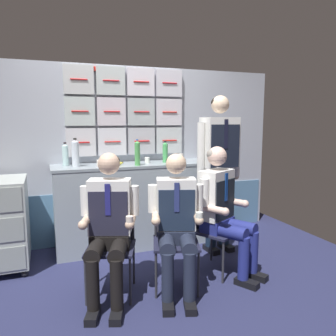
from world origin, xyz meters
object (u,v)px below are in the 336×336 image
Objects in this scene: crew_member_left at (109,221)px; crew_member_standing at (219,158)px; crew_member_right at (177,219)px; crew_member_by_counter at (223,205)px; folding_chair_right at (175,230)px; water_bottle_tall at (165,152)px; folding_chair_by_counter at (209,220)px; folding_chair_left at (112,234)px; paper_cup_tan at (181,157)px; snack_banana at (117,164)px; service_trolley at (6,221)px.

crew_member_left is 0.70× the size of crew_member_standing.
crew_member_right is (0.57, -0.09, -0.01)m from crew_member_left.
crew_member_standing reaches higher than crew_member_by_counter.
folding_chair_right is 0.66× the size of crew_member_by_counter.
crew_member_left reaches higher than crew_member_right.
water_bottle_tall is at bearing 74.83° from folding_chair_right.
folding_chair_by_counter is (0.48, 0.31, -0.16)m from crew_member_right.
folding_chair_left is 0.67× the size of crew_member_left.
folding_chair_by_counter is 9.39× the size of paper_cup_tan.
folding_chair_right is 0.23m from crew_member_right.
crew_member_by_counter reaches higher than folding_chair_by_counter.
crew_member_right is (-0.05, -0.15, 0.16)m from folding_chair_right.
crew_member_standing is at bearing 65.39° from crew_member_by_counter.
folding_chair_left is 1.05m from snack_banana.
folding_chair_left and folding_chair_right have the same top height.
snack_banana is (0.29, 1.04, 0.34)m from crew_member_left.
water_bottle_tall is at bearing 99.19° from folding_chair_by_counter.
service_trolley is at bearing -172.81° from paper_cup_tan.
folding_chair_by_counter is 3.13× the size of water_bottle_tall.
folding_chair_right is at bearing -30.81° from service_trolley.
folding_chair_right is 4.79× the size of snack_banana.
folding_chair_left is 3.13× the size of water_bottle_tall.
crew_member_by_counter is 1.14m from water_bottle_tall.
water_bottle_tall is 0.27m from paper_cup_tan.
crew_member_by_counter is 0.71m from crew_member_standing.
crew_member_standing is at bearing -21.26° from snack_banana.
crew_member_standing is 0.68m from water_bottle_tall.
folding_chair_right is (0.57, -0.09, 0.00)m from folding_chair_left.
crew_member_right reaches higher than folding_chair_by_counter.
crew_member_right is at bearing -35.94° from service_trolley.
service_trolley is 3.49× the size of water_bottle_tall.
crew_member_left is at bearing -155.56° from crew_member_standing.
crew_member_right reaches higher than folding_chair_left.
folding_chair_by_counter is 0.24m from crew_member_by_counter.
folding_chair_left is 1.42m from water_bottle_tall.
snack_banana is (-0.85, -0.16, -0.03)m from paper_cup_tan.
folding_chair_by_counter is 1.09m from water_bottle_tall.
folding_chair_left is at bearing -41.10° from service_trolley.
crew_member_by_counter is at bearing -114.61° from crew_member_standing.
snack_banana is at bearing 158.74° from crew_member_standing.
service_trolley is 0.74× the size of crew_member_by_counter.
snack_banana is at bearing -169.43° from paper_cup_tan.
water_bottle_tall is (1.76, 0.16, 0.62)m from service_trolley.
crew_member_right is at bearing -147.08° from folding_chair_by_counter.
folding_chair_right is (0.62, 0.07, -0.17)m from crew_member_left.
crew_member_by_counter reaches higher than service_trolley.
crew_member_right is 0.97× the size of crew_member_by_counter.
water_bottle_tall reaches higher than crew_member_right.
crew_member_by_counter reaches higher than crew_member_left.
paper_cup_tan reaches higher than service_trolley.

